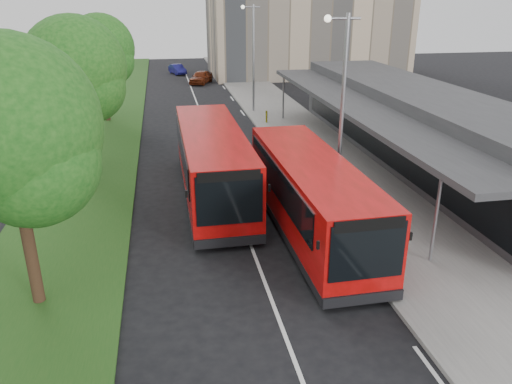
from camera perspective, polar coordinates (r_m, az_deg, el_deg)
The scene contains 17 objects.
ground at distance 19.28m, azimuth -0.85°, elevation -5.47°, with size 120.00×120.00×0.00m, color black.
pavement at distance 38.96m, azimuth 2.89°, elevation 8.66°, with size 5.00×80.00×0.15m, color slate.
grass_verge at distance 38.16m, azimuth -16.64°, elevation 7.47°, with size 5.00×80.00×0.10m, color #1F4C18.
lane_centre_line at distance 33.23m, azimuth -5.28°, elevation 6.20°, with size 0.12×70.00×0.01m, color silver.
kerb_dashes at distance 37.49m, azimuth -0.81°, elevation 8.06°, with size 0.12×56.00×0.01m.
station_building at distance 29.24m, azimuth 17.91°, elevation 7.24°, with size 7.70×26.00×4.00m.
tree_near at distance 15.01m, azimuth -26.36°, elevation 5.50°, with size 4.99×4.99×8.02m.
tree_mid at distance 26.55m, azimuth -19.94°, elevation 12.55°, with size 4.98×4.98×8.01m.
tree_far at distance 38.39m, azimuth -17.32°, elevation 14.95°, with size 4.78×4.78×7.68m.
lamp_post_near at distance 20.58m, azimuth 9.64°, elevation 9.93°, with size 1.44×0.28×8.00m.
lamp_post_far at distance 39.75m, azimuth -0.41°, elevation 15.73°, with size 1.44×0.28×8.00m.
bus_main at distance 19.27m, azimuth 6.31°, elevation -0.54°, with size 2.91×10.74×3.02m.
bus_second at distance 22.86m, azimuth -4.99°, elevation 3.29°, with size 3.04×11.22×3.17m.
litter_bin at distance 29.61m, azimuth 6.15°, elevation 5.32°, with size 0.43×0.43×0.78m, color #362516.
bollard at distance 36.52m, azimuth 1.21°, elevation 8.62°, with size 0.14×0.14×0.86m, color #E9EB0C.
car_near at distance 54.59m, azimuth -6.30°, elevation 12.93°, with size 1.60×3.97×1.35m, color #5E200D.
car_far at distance 61.77m, azimuth -8.97°, elevation 13.69°, with size 1.19×3.43×1.13m, color navy.
Camera 1 is at (-2.87, -16.93, 8.76)m, focal length 35.00 mm.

